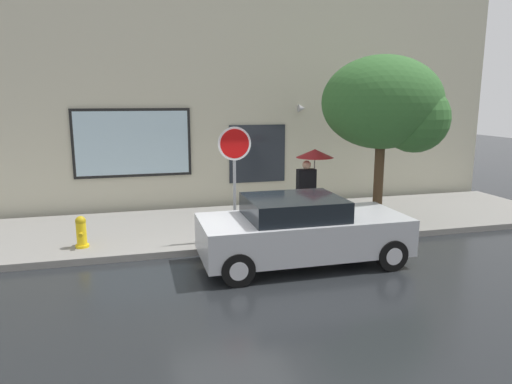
% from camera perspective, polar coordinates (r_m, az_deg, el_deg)
% --- Properties ---
extents(ground_plane, '(60.00, 60.00, 0.00)m').
position_cam_1_polar(ground_plane, '(9.68, -2.78, -9.32)').
color(ground_plane, black).
extents(sidewalk, '(20.00, 4.00, 0.15)m').
position_cam_1_polar(sidewalk, '(12.47, -5.69, -4.25)').
color(sidewalk, gray).
rests_on(sidewalk, ground).
extents(building_facade, '(20.00, 0.67, 7.00)m').
position_cam_1_polar(building_facade, '(14.48, -7.64, 11.52)').
color(building_facade, beige).
rests_on(building_facade, ground).
extents(parked_car, '(4.27, 1.91, 1.43)m').
position_cam_1_polar(parked_car, '(9.81, 5.54, -4.68)').
color(parked_car, '#B7BABF').
rests_on(parked_car, ground).
extents(fire_hydrant, '(0.30, 0.44, 0.71)m').
position_cam_1_polar(fire_hydrant, '(11.13, -20.45, -4.59)').
color(fire_hydrant, yellow).
rests_on(fire_hydrant, sidewalk).
extents(pedestrian_with_umbrella, '(0.98, 0.98, 1.96)m').
position_cam_1_polar(pedestrian_with_umbrella, '(12.34, 6.80, 3.29)').
color(pedestrian_with_umbrella, black).
rests_on(pedestrian_with_umbrella, sidewalk).
extents(street_tree, '(3.09, 2.63, 4.32)m').
position_cam_1_polar(street_tree, '(12.32, 15.87, 10.01)').
color(street_tree, '#4C3823').
rests_on(street_tree, sidewalk).
extents(stop_sign, '(0.76, 0.10, 2.64)m').
position_cam_1_polar(stop_sign, '(10.65, -2.62, 3.78)').
color(stop_sign, gray).
rests_on(stop_sign, sidewalk).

